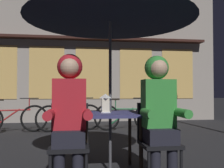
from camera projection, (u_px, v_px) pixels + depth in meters
cafe_table at (110, 121)px, 3.02m from camera, size 0.72×0.72×0.74m
patio_umbrella at (110, 6)px, 3.06m from camera, size 2.10×2.10×2.31m
lantern at (105, 103)px, 2.98m from camera, size 0.11×0.11×0.23m
chair_left at (69, 140)px, 2.59m from camera, size 0.40×0.40×0.87m
chair_right at (157, 138)px, 2.72m from camera, size 0.40×0.40×0.87m
person_left_hooded at (69, 106)px, 2.54m from camera, size 0.45×0.56×1.40m
person_right_hooded at (159, 106)px, 2.67m from camera, size 0.45×0.56×1.40m
shopfront_building at (70, 30)px, 8.35m from camera, size 10.00×0.93×6.20m
bicycle_second at (12, 119)px, 5.87m from camera, size 1.64×0.46×0.84m
bicycle_third at (70, 117)px, 6.18m from camera, size 1.65×0.39×0.84m
bicycle_fourth at (127, 117)px, 6.26m from camera, size 1.67×0.26×0.84m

